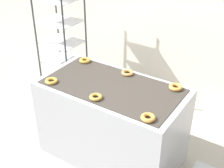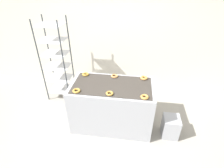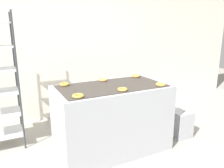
{
  "view_description": "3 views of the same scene",
  "coord_description": "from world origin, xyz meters",
  "px_view_note": "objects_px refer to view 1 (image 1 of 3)",
  "views": [
    {
      "loc": [
        1.46,
        -1.59,
        2.52
      ],
      "look_at": [
        0.0,
        0.65,
        0.93
      ],
      "focal_mm": 50.0,
      "sensor_mm": 36.0,
      "label": 1
    },
    {
      "loc": [
        0.36,
        -1.89,
        2.57
      ],
      "look_at": [
        0.0,
        0.65,
        0.93
      ],
      "focal_mm": 28.0,
      "sensor_mm": 36.0,
      "label": 2
    },
    {
      "loc": [
        -1.25,
        -1.8,
        1.63
      ],
      "look_at": [
        0.0,
        0.65,
        0.93
      ],
      "focal_mm": 35.0,
      "sensor_mm": 36.0,
      "label": 3
    }
  ],
  "objects_px": {
    "donut_near_left": "(51,81)",
    "donut_far_left": "(85,60)",
    "baking_rack_cart": "(61,32)",
    "donut_near_right": "(148,118)",
    "donut_far_center": "(127,73)",
    "donut_far_right": "(176,87)",
    "fryer_machine": "(112,122)",
    "donut_near_center": "(96,97)"
  },
  "relations": [
    {
      "from": "baking_rack_cart",
      "to": "donut_far_center",
      "type": "distance_m",
      "value": 1.43
    },
    {
      "from": "fryer_machine",
      "to": "baking_rack_cart",
      "type": "height_order",
      "value": "baking_rack_cart"
    },
    {
      "from": "fryer_machine",
      "to": "baking_rack_cart",
      "type": "distance_m",
      "value": 1.63
    },
    {
      "from": "fryer_machine",
      "to": "donut_far_center",
      "type": "xyz_separation_m",
      "value": [
        0.01,
        0.29,
        0.47
      ]
    },
    {
      "from": "donut_near_left",
      "to": "donut_far_left",
      "type": "distance_m",
      "value": 0.56
    },
    {
      "from": "donut_far_left",
      "to": "donut_far_right",
      "type": "xyz_separation_m",
      "value": [
        1.11,
        0.02,
        0.0
      ]
    },
    {
      "from": "donut_far_center",
      "to": "donut_near_left",
      "type": "bearing_deg",
      "value": -134.41
    },
    {
      "from": "baking_rack_cart",
      "to": "donut_far_left",
      "type": "xyz_separation_m",
      "value": [
        0.79,
        -0.49,
        -0.01
      ]
    },
    {
      "from": "donut_far_center",
      "to": "donut_far_right",
      "type": "distance_m",
      "value": 0.55
    },
    {
      "from": "donut_near_left",
      "to": "donut_near_center",
      "type": "xyz_separation_m",
      "value": [
        0.55,
        0.0,
        0.0
      ]
    },
    {
      "from": "donut_near_left",
      "to": "donut_near_right",
      "type": "relative_size",
      "value": 1.01
    },
    {
      "from": "donut_far_left",
      "to": "donut_near_left",
      "type": "bearing_deg",
      "value": -90.19
    },
    {
      "from": "baking_rack_cart",
      "to": "donut_far_right",
      "type": "xyz_separation_m",
      "value": [
        1.9,
        -0.48,
        -0.01
      ]
    },
    {
      "from": "fryer_machine",
      "to": "donut_near_center",
      "type": "distance_m",
      "value": 0.55
    },
    {
      "from": "donut_near_right",
      "to": "donut_far_center",
      "type": "relative_size",
      "value": 0.99
    },
    {
      "from": "donut_near_center",
      "to": "donut_far_left",
      "type": "bearing_deg",
      "value": 134.72
    },
    {
      "from": "donut_far_right",
      "to": "donut_near_center",
      "type": "bearing_deg",
      "value": -134.44
    },
    {
      "from": "fryer_machine",
      "to": "donut_far_left",
      "type": "relative_size",
      "value": 11.65
    },
    {
      "from": "donut_near_left",
      "to": "donut_far_center",
      "type": "xyz_separation_m",
      "value": [
        0.56,
        0.57,
        -0.0
      ]
    },
    {
      "from": "fryer_machine",
      "to": "donut_near_center",
      "type": "relative_size",
      "value": 12.07
    },
    {
      "from": "fryer_machine",
      "to": "donut_far_right",
      "type": "relative_size",
      "value": 11.08
    },
    {
      "from": "donut_near_left",
      "to": "fryer_machine",
      "type": "bearing_deg",
      "value": 26.82
    },
    {
      "from": "baking_rack_cart",
      "to": "donut_near_left",
      "type": "height_order",
      "value": "baking_rack_cart"
    },
    {
      "from": "donut_near_left",
      "to": "donut_far_center",
      "type": "bearing_deg",
      "value": 45.59
    },
    {
      "from": "baking_rack_cart",
      "to": "donut_near_center",
      "type": "height_order",
      "value": "baking_rack_cart"
    },
    {
      "from": "donut_far_left",
      "to": "donut_far_center",
      "type": "bearing_deg",
      "value": 1.44
    },
    {
      "from": "donut_far_left",
      "to": "donut_far_right",
      "type": "relative_size",
      "value": 0.95
    },
    {
      "from": "donut_near_left",
      "to": "donut_near_center",
      "type": "relative_size",
      "value": 1.05
    },
    {
      "from": "donut_far_center",
      "to": "donut_far_left",
      "type": "bearing_deg",
      "value": -178.56
    },
    {
      "from": "donut_near_right",
      "to": "donut_far_left",
      "type": "height_order",
      "value": "donut_near_right"
    },
    {
      "from": "baking_rack_cart",
      "to": "donut_far_right",
      "type": "height_order",
      "value": "baking_rack_cart"
    },
    {
      "from": "donut_near_left",
      "to": "donut_far_center",
      "type": "height_order",
      "value": "same"
    },
    {
      "from": "baking_rack_cart",
      "to": "fryer_machine",
      "type": "bearing_deg",
      "value": -29.84
    },
    {
      "from": "donut_far_left",
      "to": "donut_near_center",
      "type": "bearing_deg",
      "value": -45.28
    },
    {
      "from": "donut_near_center",
      "to": "donut_far_left",
      "type": "relative_size",
      "value": 0.97
    },
    {
      "from": "donut_near_right",
      "to": "donut_far_right",
      "type": "distance_m",
      "value": 0.59
    },
    {
      "from": "baking_rack_cart",
      "to": "donut_far_left",
      "type": "height_order",
      "value": "baking_rack_cart"
    },
    {
      "from": "donut_near_right",
      "to": "donut_far_center",
      "type": "xyz_separation_m",
      "value": [
        -0.55,
        0.59,
        -0.0
      ]
    },
    {
      "from": "baking_rack_cart",
      "to": "donut_far_center",
      "type": "xyz_separation_m",
      "value": [
        1.35,
        -0.48,
        -0.02
      ]
    },
    {
      "from": "baking_rack_cart",
      "to": "donut_near_center",
      "type": "relative_size",
      "value": 15.05
    },
    {
      "from": "donut_far_left",
      "to": "donut_far_center",
      "type": "relative_size",
      "value": 0.98
    },
    {
      "from": "fryer_machine",
      "to": "donut_far_right",
      "type": "bearing_deg",
      "value": 27.81
    }
  ]
}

